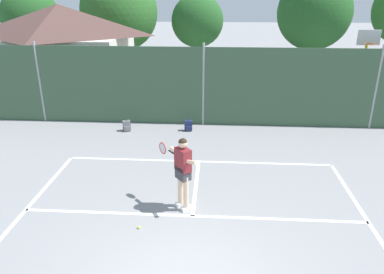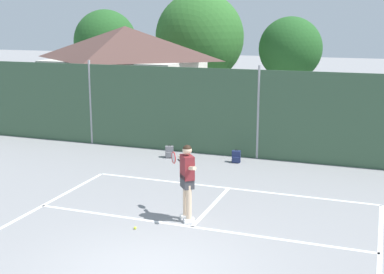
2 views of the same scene
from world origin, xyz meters
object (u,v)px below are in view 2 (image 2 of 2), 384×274
at_px(backpack_grey, 169,152).
at_px(backpack_navy, 236,157).
at_px(tennis_ball, 135,228).
at_px(tennis_player, 187,176).

bearing_deg(backpack_grey, backpack_navy, 4.16).
distance_m(tennis_ball, backpack_grey, 6.38).
relative_size(backpack_grey, backpack_navy, 1.00).
relative_size(tennis_ball, backpack_grey, 0.14).
bearing_deg(backpack_grey, tennis_player, -63.37).
xyz_separation_m(tennis_player, tennis_ball, (-0.92, -0.92, -1.08)).
bearing_deg(tennis_ball, backpack_grey, 105.46).
distance_m(tennis_player, backpack_navy, 5.48).
height_order(tennis_player, backpack_grey, tennis_player).
bearing_deg(backpack_navy, tennis_player, -87.08).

